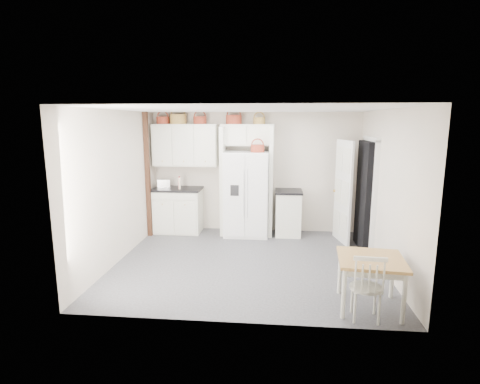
# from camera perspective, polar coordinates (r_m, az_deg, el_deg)

# --- Properties ---
(floor) EXTENTS (4.50, 4.50, 0.00)m
(floor) POSITION_cam_1_polar(r_m,az_deg,el_deg) (6.62, 1.20, -10.61)
(floor) COLOR #343434
(floor) RESTS_ON ground
(ceiling) EXTENTS (4.50, 4.50, 0.00)m
(ceiling) POSITION_cam_1_polar(r_m,az_deg,el_deg) (6.17, 1.29, 12.49)
(ceiling) COLOR white
(ceiling) RESTS_ON wall_back
(wall_back) EXTENTS (4.50, 0.00, 4.50)m
(wall_back) POSITION_cam_1_polar(r_m,az_deg,el_deg) (8.24, 2.27, 2.98)
(wall_back) COLOR beige
(wall_back) RESTS_ON floor
(wall_left) EXTENTS (0.00, 4.00, 4.00)m
(wall_left) POSITION_cam_1_polar(r_m,az_deg,el_deg) (6.81, -18.00, 0.82)
(wall_left) COLOR beige
(wall_left) RESTS_ON floor
(wall_right) EXTENTS (0.00, 4.00, 4.00)m
(wall_right) POSITION_cam_1_polar(r_m,az_deg,el_deg) (6.50, 21.43, 0.16)
(wall_right) COLOR beige
(wall_right) RESTS_ON floor
(refrigerator) EXTENTS (0.92, 0.74, 1.79)m
(refrigerator) POSITION_cam_1_polar(r_m,az_deg,el_deg) (7.94, 1.01, -0.28)
(refrigerator) COLOR white
(refrigerator) RESTS_ON floor
(base_cab_left) EXTENTS (1.01, 0.64, 0.94)m
(base_cab_left) POSITION_cam_1_polar(r_m,az_deg,el_deg) (8.36, -9.41, -2.84)
(base_cab_left) COLOR white
(base_cab_left) RESTS_ON floor
(base_cab_right) EXTENTS (0.53, 0.63, 0.93)m
(base_cab_right) POSITION_cam_1_polar(r_m,az_deg,el_deg) (8.09, 7.34, -3.27)
(base_cab_right) COLOR white
(base_cab_right) RESTS_ON floor
(dining_table) EXTENTS (0.89, 0.89, 0.68)m
(dining_table) POSITION_cam_1_polar(r_m,az_deg,el_deg) (5.29, 19.13, -12.94)
(dining_table) COLOR #9F683F
(dining_table) RESTS_ON floor
(windsor_chair) EXTENTS (0.42, 0.39, 0.82)m
(windsor_chair) POSITION_cam_1_polar(r_m,az_deg,el_deg) (4.97, 18.67, -13.64)
(windsor_chair) COLOR white
(windsor_chair) RESTS_ON floor
(counter_left) EXTENTS (1.05, 0.68, 0.04)m
(counter_left) POSITION_cam_1_polar(r_m,az_deg,el_deg) (8.26, -9.52, 0.47)
(counter_left) COLOR black
(counter_left) RESTS_ON base_cab_left
(counter_right) EXTENTS (0.57, 0.67, 0.04)m
(counter_right) POSITION_cam_1_polar(r_m,az_deg,el_deg) (7.99, 7.42, 0.10)
(counter_right) COLOR black
(counter_right) RESTS_ON base_cab_right
(toaster) EXTENTS (0.29, 0.21, 0.19)m
(toaster) POSITION_cam_1_polar(r_m,az_deg,el_deg) (8.31, -11.50, 1.26)
(toaster) COLOR silver
(toaster) RESTS_ON counter_left
(cookbook_red) EXTENTS (0.07, 0.17, 0.26)m
(cookbook_red) POSITION_cam_1_polar(r_m,az_deg,el_deg) (8.14, -9.23, 1.39)
(cookbook_red) COLOR red
(cookbook_red) RESTS_ON counter_left
(cookbook_cream) EXTENTS (0.07, 0.17, 0.25)m
(cookbook_cream) POSITION_cam_1_polar(r_m,az_deg,el_deg) (8.14, -9.20, 1.39)
(cookbook_cream) COLOR #F6DFBD
(cookbook_cream) RESTS_ON counter_left
(basket_upper_a) EXTENTS (0.27, 0.27, 0.16)m
(basket_upper_a) POSITION_cam_1_polar(r_m,az_deg,el_deg) (8.34, -11.69, 10.64)
(basket_upper_a) COLOR maroon
(basket_upper_a) RESTS_ON upper_cabinet
(basket_upper_b) EXTENTS (0.35, 0.35, 0.21)m
(basket_upper_b) POSITION_cam_1_polar(r_m,az_deg,el_deg) (8.25, -9.39, 10.89)
(basket_upper_b) COLOR olive
(basket_upper_b) RESTS_ON upper_cabinet
(basket_upper_c) EXTENTS (0.28, 0.28, 0.16)m
(basket_upper_c) POSITION_cam_1_polar(r_m,az_deg,el_deg) (8.14, -6.12, 10.82)
(basket_upper_c) COLOR maroon
(basket_upper_c) RESTS_ON upper_cabinet
(basket_bridge_a) EXTENTS (0.33, 0.33, 0.19)m
(basket_bridge_a) POSITION_cam_1_polar(r_m,az_deg,el_deg) (8.03, -0.96, 10.97)
(basket_bridge_a) COLOR maroon
(basket_bridge_a) RESTS_ON bridge_cabinet
(basket_bridge_b) EXTENTS (0.25, 0.25, 0.14)m
(basket_bridge_b) POSITION_cam_1_polar(r_m,az_deg,el_deg) (7.99, 2.94, 10.79)
(basket_bridge_b) COLOR olive
(basket_bridge_b) RESTS_ON bridge_cabinet
(basket_fridge_b) EXTENTS (0.28, 0.28, 0.15)m
(basket_fridge_b) POSITION_cam_1_polar(r_m,az_deg,el_deg) (7.69, 2.68, 6.64)
(basket_fridge_b) COLOR maroon
(basket_fridge_b) RESTS_ON refrigerator
(upper_cabinet) EXTENTS (1.40, 0.34, 0.90)m
(upper_cabinet) POSITION_cam_1_polar(r_m,az_deg,el_deg) (8.23, -8.33, 7.07)
(upper_cabinet) COLOR white
(upper_cabinet) RESTS_ON wall_back
(bridge_cabinet) EXTENTS (1.12, 0.34, 0.45)m
(bridge_cabinet) POSITION_cam_1_polar(r_m,az_deg,el_deg) (8.01, 1.16, 8.69)
(bridge_cabinet) COLOR white
(bridge_cabinet) RESTS_ON wall_back
(fridge_panel_left) EXTENTS (0.08, 0.60, 2.30)m
(fridge_panel_left) POSITION_cam_1_polar(r_m,az_deg,el_deg) (8.03, -2.57, 1.69)
(fridge_panel_left) COLOR white
(fridge_panel_left) RESTS_ON floor
(fridge_panel_right) EXTENTS (0.08, 0.60, 2.30)m
(fridge_panel_right) POSITION_cam_1_polar(r_m,az_deg,el_deg) (7.95, 4.73, 1.58)
(fridge_panel_right) COLOR white
(fridge_panel_right) RESTS_ON floor
(trim_post) EXTENTS (0.09, 0.09, 2.60)m
(trim_post) POSITION_cam_1_polar(r_m,az_deg,el_deg) (8.03, -13.88, 2.47)
(trim_post) COLOR #381F0E
(trim_post) RESTS_ON floor
(doorway_void) EXTENTS (0.18, 0.85, 2.05)m
(doorway_void) POSITION_cam_1_polar(r_m,az_deg,el_deg) (7.48, 18.56, -0.50)
(doorway_void) COLOR black
(doorway_void) RESTS_ON floor
(door_slab) EXTENTS (0.21, 0.79, 2.05)m
(door_slab) POSITION_cam_1_polar(r_m,az_deg,el_deg) (7.73, 15.41, 0.02)
(door_slab) COLOR white
(door_slab) RESTS_ON floor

